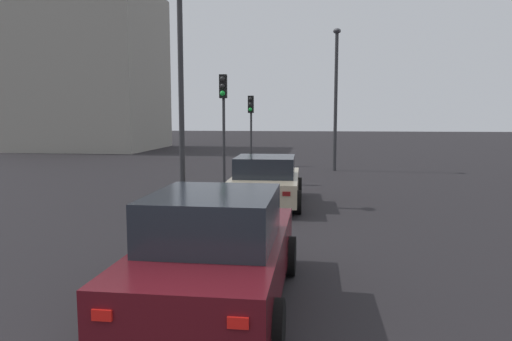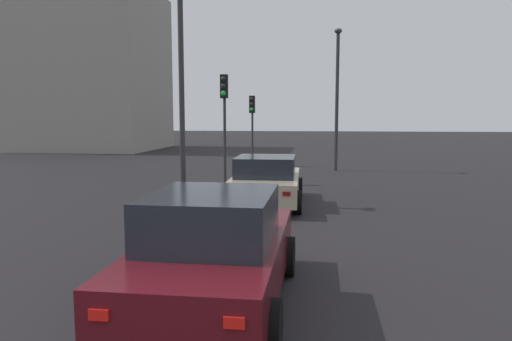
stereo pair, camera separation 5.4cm
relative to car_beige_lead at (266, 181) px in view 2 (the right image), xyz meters
name	(u,v)px [view 2 (the right image)]	position (x,y,z in m)	size (l,w,h in m)	color
car_beige_lead	(266,181)	(0.00, 0.00, 0.00)	(4.37, 2.18, 1.44)	tan
car_maroon_second	(215,251)	(-7.56, -0.07, 0.06)	(4.34, 2.06, 1.60)	#510F16
traffic_light_near_left	(252,115)	(11.12, 1.89, 1.94)	(0.32, 0.30, 3.67)	#2D2D30
traffic_light_near_right	(224,106)	(4.37, 2.08, 2.30)	(0.32, 0.29, 4.19)	#2D2D30
street_lamp_kerbside	(181,75)	(0.04, 2.52, 3.11)	(0.56, 0.36, 6.37)	#2D2D30
street_lamp_far	(337,87)	(9.15, -2.42, 3.26)	(0.56, 0.36, 6.66)	#2D2D30
building_facade_left	(92,71)	(22.13, 16.00, 5.44)	(9.49, 10.07, 12.28)	gray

